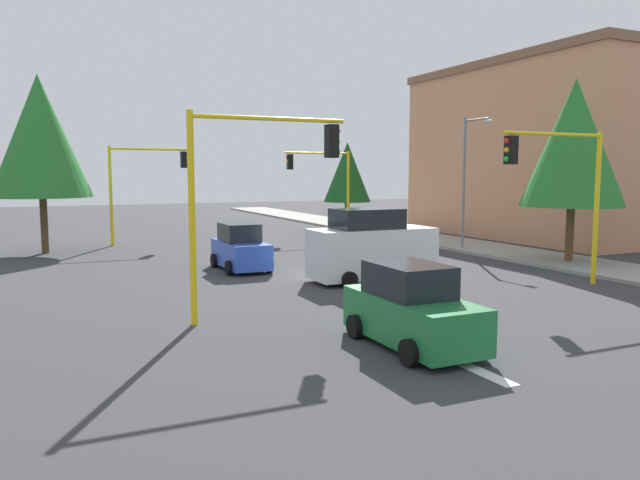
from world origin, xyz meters
TOP-DOWN VIEW (x-y plane):
  - ground_plane at (0.00, 0.00)m, footprint 120.00×120.00m
  - sidewalk_kerb at (-5.00, 10.50)m, footprint 80.00×4.00m
  - lane_arrow_near at (11.51, -3.00)m, footprint 2.40×1.10m
  - apartment_block at (-8.12, 18.50)m, footprint 17.56×9.30m
  - traffic_signal_far_right at (-14.00, -5.69)m, footprint 0.36×4.59m
  - traffic_signal_near_left at (6.00, 5.69)m, footprint 0.36×4.59m
  - traffic_signal_near_right at (6.00, -5.71)m, footprint 0.36×4.59m
  - traffic_signal_far_left at (-14.00, 5.67)m, footprint 0.36×4.59m
  - street_lamp_curbside at (-3.61, 9.20)m, footprint 2.15×0.28m
  - tree_opposite_side at (-12.00, -11.00)m, footprint 4.92×4.92m
  - tree_roadside_far at (-18.00, 9.50)m, footprint 3.48×3.48m
  - tree_roadside_near at (2.00, 10.50)m, footprint 4.51×4.51m
  - delivery_van_white at (2.00, 0.26)m, footprint 2.22×4.80m
  - car_blue at (-2.66, -3.48)m, footprint 3.71×1.92m
  - car_silver at (-3.41, 2.69)m, footprint 3.82×2.01m
  - car_green at (10.20, -3.27)m, footprint 3.98×1.98m

SIDE VIEW (x-z plane):
  - ground_plane at x=0.00m, z-range 0.00..0.00m
  - lane_arrow_near at x=11.51m, z-range -0.54..0.56m
  - sidewalk_kerb at x=-5.00m, z-range 0.00..0.15m
  - car_blue at x=-2.66m, z-range -0.09..1.88m
  - car_silver at x=-3.41m, z-range -0.09..1.88m
  - car_green at x=10.20m, z-range -0.09..1.88m
  - delivery_van_white at x=2.00m, z-range -0.11..2.67m
  - traffic_signal_far_left at x=-14.00m, z-range 1.16..6.68m
  - traffic_signal_far_right at x=-14.00m, z-range 1.17..6.77m
  - traffic_signal_near_left at x=6.00m, z-range 1.17..6.78m
  - traffic_signal_near_right at x=6.00m, z-range 1.19..6.96m
  - tree_roadside_far at x=-18.00m, z-range 0.97..7.30m
  - street_lamp_curbside at x=-3.61m, z-range 0.85..7.85m
  - tree_roadside_near at x=2.00m, z-range 1.30..9.56m
  - apartment_block at x=-8.12m, z-range 0.01..11.04m
  - tree_opposite_side at x=-12.00m, z-range 1.43..10.45m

